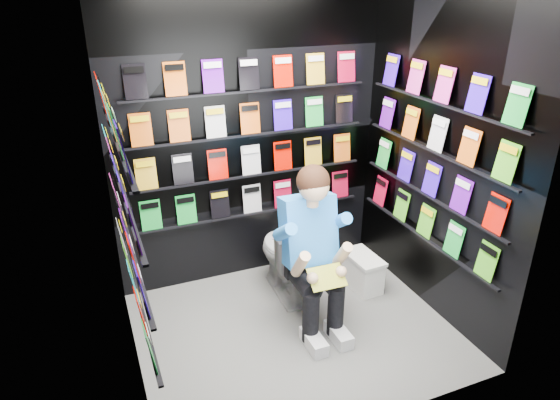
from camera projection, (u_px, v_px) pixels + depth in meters
name	position (u px, v px, depth m)	size (l,w,h in m)	color
floor	(295.00, 330.00, 3.98)	(2.40, 2.40, 0.00)	slate
wall_back	(249.00, 139.00, 4.29)	(2.40, 0.04, 2.60)	black
wall_front	(375.00, 244.00, 2.61)	(2.40, 0.04, 2.60)	black
wall_left	(117.00, 206.00, 3.03)	(0.04, 2.00, 2.60)	black
wall_right	(438.00, 157.00, 3.87)	(0.04, 2.00, 2.60)	black
comics_back	(251.00, 140.00, 4.27)	(2.10, 0.06, 1.37)	#DF5D15
comics_left	(122.00, 205.00, 3.04)	(0.06, 1.70, 1.37)	#DF5D15
comics_right	(435.00, 157.00, 3.85)	(0.06, 1.70, 1.37)	#DF5D15
toilet	(287.00, 255.00, 4.33)	(0.42, 0.75, 0.73)	silver
longbox	(362.00, 273.00, 4.48)	(0.21, 0.39, 0.29)	white
longbox_lid	(364.00, 258.00, 4.42)	(0.23, 0.41, 0.03)	white
reader	(307.00, 231.00, 3.84)	(0.55, 0.81, 1.49)	#2884EF
held_comic	(327.00, 277.00, 3.63)	(0.27, 0.01, 0.19)	green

